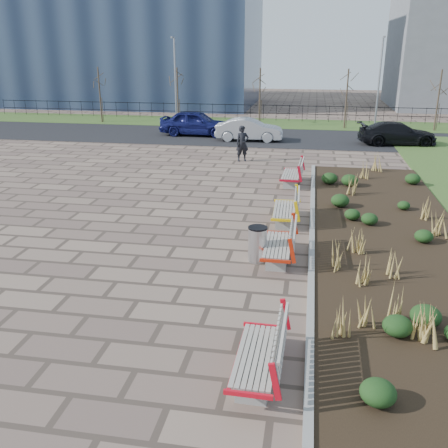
% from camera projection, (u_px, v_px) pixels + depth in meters
% --- Properties ---
extents(ground, '(120.00, 120.00, 0.00)m').
position_uv_depth(ground, '(137.00, 301.00, 11.44)').
color(ground, '#786252').
rests_on(ground, ground).
extents(planting_bed, '(4.50, 18.00, 0.10)m').
position_uv_depth(planting_bed, '(390.00, 238.00, 15.06)').
color(planting_bed, black).
rests_on(planting_bed, ground).
extents(planting_curb, '(0.16, 18.00, 0.15)m').
position_uv_depth(planting_curb, '(312.00, 232.00, 15.42)').
color(planting_curb, gray).
rests_on(planting_curb, ground).
extents(grass_verge_far, '(80.00, 5.00, 0.04)m').
position_uv_depth(grass_verge_far, '(261.00, 123.00, 37.40)').
color(grass_verge_far, '#33511E').
rests_on(grass_verge_far, ground).
extents(road, '(80.00, 7.00, 0.02)m').
position_uv_depth(road, '(252.00, 137.00, 31.84)').
color(road, black).
rests_on(road, ground).
extents(bench_a, '(0.94, 2.12, 1.00)m').
position_uv_depth(bench_a, '(257.00, 353.00, 8.64)').
color(bench_a, red).
rests_on(bench_a, ground).
extents(bench_b, '(0.91, 2.10, 1.00)m').
position_uv_depth(bench_b, '(278.00, 243.00, 13.43)').
color(bench_b, red).
rests_on(bench_b, ground).
extents(bench_c, '(0.95, 2.12, 1.00)m').
position_uv_depth(bench_c, '(285.00, 208.00, 16.35)').
color(bench_c, yellow).
rests_on(bench_c, ground).
extents(bench_d, '(0.97, 2.13, 1.00)m').
position_uv_depth(bench_d, '(291.00, 173.00, 20.83)').
color(bench_d, '#B00B1E').
rests_on(bench_d, ground).
extents(litter_bin, '(0.51, 0.51, 0.95)m').
position_uv_depth(litter_bin, '(257.00, 244.00, 13.41)').
color(litter_bin, '#B2B2B7').
rests_on(litter_bin, ground).
extents(pedestrian, '(0.76, 0.62, 1.78)m').
position_uv_depth(pedestrian, '(242.00, 144.00, 24.95)').
color(pedestrian, black).
rests_on(pedestrian, ground).
extents(car_blue, '(4.69, 2.02, 1.58)m').
position_uv_depth(car_blue, '(196.00, 123.00, 32.12)').
color(car_blue, '#121550').
rests_on(car_blue, road).
extents(car_silver, '(4.13, 1.57, 1.34)m').
position_uv_depth(car_silver, '(249.00, 130.00, 30.36)').
color(car_silver, '#989B9F').
rests_on(car_silver, road).
extents(car_black, '(4.69, 2.42, 1.30)m').
position_uv_depth(car_black, '(397.00, 133.00, 29.16)').
color(car_black, black).
rests_on(car_black, road).
extents(tree_a, '(1.40, 1.40, 4.00)m').
position_uv_depth(tree_a, '(100.00, 95.00, 37.26)').
color(tree_a, '#4C3D2D').
rests_on(tree_a, grass_verge_far).
extents(tree_b, '(1.40, 1.40, 4.00)m').
position_uv_depth(tree_b, '(178.00, 96.00, 36.29)').
color(tree_b, '#4C3D2D').
rests_on(tree_b, grass_verge_far).
extents(tree_c, '(1.40, 1.40, 4.00)m').
position_uv_depth(tree_c, '(260.00, 98.00, 35.33)').
color(tree_c, '#4C3D2D').
rests_on(tree_c, grass_verge_far).
extents(tree_d, '(1.40, 1.40, 4.00)m').
position_uv_depth(tree_d, '(346.00, 99.00, 34.37)').
color(tree_d, '#4C3D2D').
rests_on(tree_d, grass_verge_far).
extents(tree_e, '(1.40, 1.40, 4.00)m').
position_uv_depth(tree_e, '(438.00, 101.00, 33.40)').
color(tree_e, '#4C3D2D').
rests_on(tree_e, grass_verge_far).
extents(lamp_west, '(0.24, 0.60, 6.00)m').
position_uv_depth(lamp_west, '(175.00, 82.00, 35.49)').
color(lamp_west, gray).
rests_on(lamp_west, grass_verge_far).
extents(lamp_east, '(0.24, 0.60, 6.00)m').
position_uv_depth(lamp_east, '(379.00, 85.00, 33.24)').
color(lamp_east, gray).
rests_on(lamp_east, grass_verge_far).
extents(railing_fence, '(44.00, 0.10, 1.20)m').
position_uv_depth(railing_fence, '(263.00, 112.00, 38.59)').
color(railing_fence, black).
rests_on(railing_fence, grass_verge_far).
extents(building_glass, '(40.00, 14.00, 15.00)m').
position_uv_depth(building_glass, '(55.00, 24.00, 49.54)').
color(building_glass, '#192338').
rests_on(building_glass, ground).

